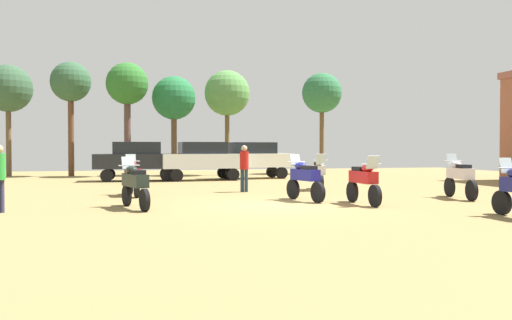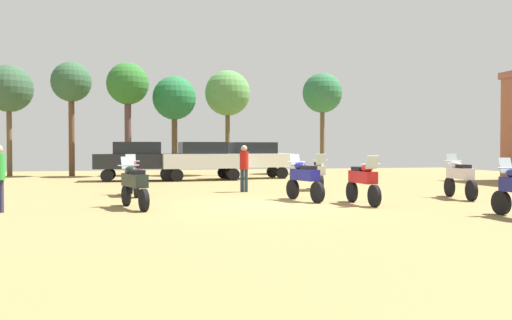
# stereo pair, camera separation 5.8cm
# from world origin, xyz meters

# --- Properties ---
(ground_plane) EXTENTS (44.00, 52.00, 0.02)m
(ground_plane) POSITION_xyz_m (0.00, 0.00, 0.01)
(ground_plane) COLOR olive
(motorcycle_2) EXTENTS (0.62, 2.14, 1.48)m
(motorcycle_2) POSITION_xyz_m (2.64, -0.41, 0.75)
(motorcycle_2) COLOR black
(motorcycle_2) RESTS_ON ground
(motorcycle_3) EXTENTS (0.68, 2.27, 1.51)m
(motorcycle_3) POSITION_xyz_m (6.59, 0.58, 0.76)
(motorcycle_3) COLOR black
(motorcycle_3) RESTS_ON ground
(motorcycle_4) EXTENTS (0.64, 2.15, 1.47)m
(motorcycle_4) POSITION_xyz_m (-4.04, 4.23, 0.74)
(motorcycle_4) COLOR black
(motorcycle_4) RESTS_ON ground
(motorcycle_5) EXTENTS (0.77, 2.22, 1.47)m
(motorcycle_5) POSITION_xyz_m (3.25, 5.07, 0.74)
(motorcycle_5) COLOR black
(motorcycle_5) RESTS_ON ground
(motorcycle_6) EXTENTS (0.84, 2.18, 1.45)m
(motorcycle_6) POSITION_xyz_m (-4.04, 0.13, 0.73)
(motorcycle_6) COLOR black
(motorcycle_6) RESTS_ON ground
(motorcycle_7) EXTENTS (0.75, 2.08, 1.49)m
(motorcycle_7) POSITION_xyz_m (1.29, 1.09, 0.75)
(motorcycle_7) COLOR black
(motorcycle_7) RESTS_ON ground
(car_1) EXTENTS (4.48, 2.29, 2.00)m
(car_1) POSITION_xyz_m (2.47, 13.54, 1.19)
(car_1) COLOR black
(car_1) RESTS_ON ground
(car_2) EXTENTS (4.40, 2.04, 2.00)m
(car_2) POSITION_xyz_m (-0.42, 12.62, 1.19)
(car_2) COLOR black
(car_2) RESTS_ON ground
(car_3) EXTENTS (4.37, 1.99, 2.00)m
(car_3) POSITION_xyz_m (-3.74, 12.90, 1.19)
(car_3) COLOR black
(car_3) RESTS_ON ground
(person_1) EXTENTS (0.48, 0.48, 1.80)m
(person_1) POSITION_xyz_m (0.14, 4.92, 1.08)
(person_1) COLOR #203341
(person_1) RESTS_ON ground
(tree_1) EXTENTS (2.81, 2.81, 6.64)m
(tree_1) POSITION_xyz_m (-11.10, 19.22, 5.20)
(tree_1) COLOR brown
(tree_1) RESTS_ON ground
(tree_2) EXTENTS (2.38, 2.38, 6.84)m
(tree_2) POSITION_xyz_m (-7.51, 18.61, 5.54)
(tree_2) COLOR brown
(tree_2) RESTS_ON ground
(tree_3) EXTENTS (2.63, 2.63, 6.64)m
(tree_3) POSITION_xyz_m (8.28, 18.23, 5.28)
(tree_3) COLOR brown
(tree_3) RESTS_ON ground
(tree_4) EXTENTS (2.49, 2.49, 6.76)m
(tree_4) POSITION_xyz_m (-4.22, 17.56, 5.39)
(tree_4) COLOR #513A36
(tree_4) RESTS_ON ground
(tree_7) EXTENTS (2.81, 2.81, 6.50)m
(tree_7) POSITION_xyz_m (1.81, 17.60, 5.07)
(tree_7) COLOR brown
(tree_7) RESTS_ON ground
(tree_8) EXTENTS (2.70, 2.70, 6.15)m
(tree_8) POSITION_xyz_m (-1.41, 18.37, 4.75)
(tree_8) COLOR brown
(tree_8) RESTS_ON ground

